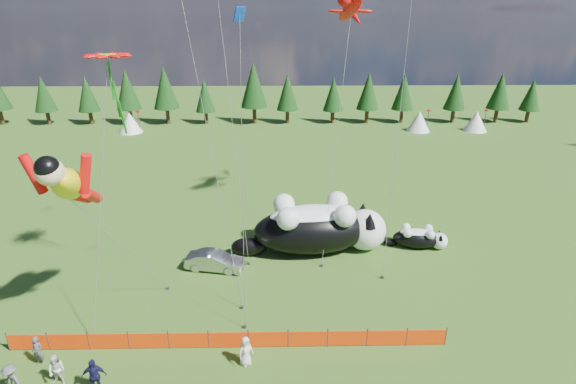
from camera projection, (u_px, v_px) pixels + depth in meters
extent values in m
plane|color=#143609|center=(234.00, 311.00, 25.53)|extent=(160.00, 160.00, 0.00)
cylinder|color=#262626|center=(8.00, 342.00, 22.36)|extent=(0.06, 0.06, 1.10)
cylinder|color=#262626|center=(48.00, 341.00, 22.39)|extent=(0.06, 0.06, 1.10)
cylinder|color=#262626|center=(88.00, 341.00, 22.43)|extent=(0.06, 0.06, 1.10)
cylinder|color=#262626|center=(129.00, 340.00, 22.46)|extent=(0.06, 0.06, 1.10)
cylinder|color=#262626|center=(169.00, 340.00, 22.49)|extent=(0.06, 0.06, 1.10)
cylinder|color=#262626|center=(209.00, 339.00, 22.53)|extent=(0.06, 0.06, 1.10)
cylinder|color=#262626|center=(248.00, 339.00, 22.56)|extent=(0.06, 0.06, 1.10)
cylinder|color=#262626|center=(288.00, 338.00, 22.59)|extent=(0.06, 0.06, 1.10)
cylinder|color=#262626|center=(328.00, 338.00, 22.63)|extent=(0.06, 0.06, 1.10)
cylinder|color=#262626|center=(367.00, 337.00, 22.66)|extent=(0.06, 0.06, 1.10)
cylinder|color=#262626|center=(406.00, 337.00, 22.69)|extent=(0.06, 0.06, 1.10)
cylinder|color=#262626|center=(446.00, 336.00, 22.73)|extent=(0.06, 0.06, 1.10)
cube|color=#F13705|center=(28.00, 342.00, 22.40)|extent=(2.00, 0.04, 0.90)
cube|color=#F13705|center=(68.00, 342.00, 22.43)|extent=(2.00, 0.04, 0.90)
cube|color=#F13705|center=(109.00, 341.00, 22.46)|extent=(2.00, 0.04, 0.90)
cube|color=#F13705|center=(149.00, 341.00, 22.50)|extent=(2.00, 0.04, 0.90)
cube|color=#F13705|center=(189.00, 340.00, 22.53)|extent=(2.00, 0.04, 0.90)
cube|color=#F13705|center=(228.00, 340.00, 22.56)|extent=(2.00, 0.04, 0.90)
cube|color=#F13705|center=(268.00, 339.00, 22.60)|extent=(2.00, 0.04, 0.90)
cube|color=#F13705|center=(308.00, 339.00, 22.63)|extent=(2.00, 0.04, 0.90)
cube|color=#F13705|center=(347.00, 338.00, 22.66)|extent=(2.00, 0.04, 0.90)
cube|color=#F13705|center=(387.00, 338.00, 22.70)|extent=(2.00, 0.04, 0.90)
cube|color=#F13705|center=(426.00, 337.00, 22.73)|extent=(2.00, 0.04, 0.90)
ellipsoid|color=black|center=(312.00, 230.00, 31.22)|extent=(8.52, 4.60, 3.27)
ellipsoid|color=white|center=(312.00, 220.00, 30.91)|extent=(6.42, 3.32, 2.00)
sphere|color=white|center=(365.00, 230.00, 31.70)|extent=(2.91, 2.91, 2.91)
sphere|color=#DD557A|center=(382.00, 229.00, 31.83)|extent=(0.41, 0.41, 0.41)
ellipsoid|color=black|center=(249.00, 246.00, 31.14)|extent=(2.66, 1.52, 1.27)
cone|color=black|center=(370.00, 220.00, 30.45)|extent=(1.02, 1.02, 1.02)
cone|color=black|center=(363.00, 210.00, 32.06)|extent=(1.02, 1.02, 1.02)
sphere|color=white|center=(337.00, 202.00, 31.94)|extent=(1.53, 1.53, 1.53)
sphere|color=white|center=(345.00, 216.00, 29.76)|extent=(1.53, 1.53, 1.53)
sphere|color=white|center=(284.00, 204.00, 31.53)|extent=(1.53, 1.53, 1.53)
sphere|color=white|center=(288.00, 219.00, 29.36)|extent=(1.53, 1.53, 1.53)
ellipsoid|color=black|center=(417.00, 239.00, 32.10)|extent=(3.56, 2.04, 1.35)
ellipsoid|color=white|center=(417.00, 235.00, 31.97)|extent=(2.68, 1.48, 0.82)
sphere|color=white|center=(439.00, 241.00, 31.94)|extent=(1.20, 1.20, 1.20)
sphere|color=#DD557A|center=(446.00, 241.00, 31.88)|extent=(0.17, 0.17, 0.17)
ellipsoid|color=black|center=(391.00, 242.00, 32.47)|extent=(1.11, 0.67, 0.52)
cone|color=black|center=(441.00, 237.00, 31.43)|extent=(0.42, 0.42, 0.42)
cone|color=black|center=(439.00, 233.00, 32.09)|extent=(0.42, 0.42, 0.42)
sphere|color=white|center=(428.00, 228.00, 32.21)|extent=(0.63, 0.63, 0.63)
sphere|color=white|center=(431.00, 235.00, 31.32)|extent=(0.63, 0.63, 0.63)
sphere|color=white|center=(406.00, 227.00, 32.39)|extent=(0.63, 0.63, 0.63)
sphere|color=white|center=(408.00, 233.00, 31.50)|extent=(0.63, 0.63, 0.63)
imported|color=#AEAEB3|center=(215.00, 261.00, 29.37)|extent=(3.98, 1.98, 1.25)
imported|color=#4F4F53|center=(38.00, 351.00, 21.40)|extent=(0.63, 0.48, 1.58)
imported|color=silver|center=(57.00, 370.00, 20.26)|extent=(0.85, 0.58, 1.60)
imported|color=#16153C|center=(94.00, 376.00, 19.80)|extent=(1.13, 0.71, 1.81)
imported|color=#4F4F53|center=(12.00, 381.00, 19.60)|extent=(1.22, 1.07, 1.69)
imported|color=silver|center=(246.00, 351.00, 21.42)|extent=(0.91, 0.86, 1.56)
cylinder|color=#595959|center=(124.00, 242.00, 24.32)|extent=(0.03, 0.03, 9.28)
cube|color=#262626|center=(168.00, 288.00, 27.45)|extent=(0.15, 0.15, 0.16)
cylinder|color=#595959|center=(336.00, 134.00, 30.64)|extent=(0.03, 0.03, 17.84)
cube|color=#262626|center=(322.00, 266.00, 29.87)|extent=(0.15, 0.15, 0.16)
cylinder|color=#595959|center=(100.00, 199.00, 22.81)|extent=(0.03, 0.03, 14.52)
cube|color=#262626|center=(94.00, 341.00, 23.10)|extent=(0.15, 0.15, 0.16)
cube|color=#178019|center=(114.00, 100.00, 23.39)|extent=(0.18, 0.18, 3.90)
cylinder|color=#595959|center=(208.00, 133.00, 24.11)|extent=(0.03, 0.03, 19.98)
cube|color=#262626|center=(242.00, 307.00, 25.70)|extent=(0.15, 0.15, 0.16)
cylinder|color=#595959|center=(401.00, 106.00, 27.34)|extent=(0.03, 0.03, 21.41)
cube|color=#262626|center=(383.00, 277.00, 28.56)|extent=(0.15, 0.15, 0.16)
cylinder|color=#595959|center=(243.00, 187.00, 21.73)|extent=(0.03, 0.03, 15.61)
cube|color=#262626|center=(245.00, 327.00, 24.13)|extent=(0.15, 0.15, 0.16)
cylinder|color=#595959|center=(231.00, 113.00, 29.62)|extent=(0.03, 0.03, 20.05)
cube|color=#262626|center=(249.00, 263.00, 30.13)|extent=(0.15, 0.15, 0.16)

